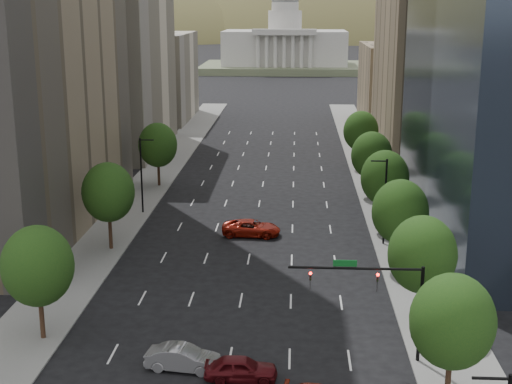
% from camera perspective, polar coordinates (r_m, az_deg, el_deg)
% --- Properties ---
extents(sidewalk_left, '(6.00, 200.00, 0.15)m').
position_cam_1_polar(sidewalk_left, '(81.79, -11.03, -2.58)').
color(sidewalk_left, slate).
rests_on(sidewalk_left, ground).
extents(sidewalk_right, '(6.00, 200.00, 0.15)m').
position_cam_1_polar(sidewalk_right, '(80.11, 11.04, -2.95)').
color(sidewalk_right, slate).
rests_on(sidewalk_right, ground).
extents(midrise_cream_left, '(14.00, 30.00, 35.00)m').
position_cam_1_polar(midrise_cream_left, '(122.40, -10.92, 11.41)').
color(midrise_cream_left, beige).
rests_on(midrise_cream_left, ground).
extents(filler_left, '(14.00, 26.00, 18.00)m').
position_cam_1_polar(filler_left, '(155.19, -7.83, 9.03)').
color(filler_left, beige).
rests_on(filler_left, ground).
extents(parking_tan_right, '(14.00, 30.00, 30.00)m').
position_cam_1_polar(parking_tan_right, '(117.81, 13.47, 9.93)').
color(parking_tan_right, '#8C7759').
rests_on(parking_tan_right, ground).
extents(filler_right, '(14.00, 26.00, 16.00)m').
position_cam_1_polar(filler_right, '(150.92, 11.15, 8.35)').
color(filler_right, '#8C7759').
rests_on(filler_right, ground).
extents(tree_right_0, '(5.20, 5.20, 8.39)m').
position_cam_1_polar(tree_right_0, '(45.73, 15.29, -9.86)').
color(tree_right_0, '#382316').
rests_on(tree_right_0, ground).
extents(tree_right_1, '(5.20, 5.20, 8.75)m').
position_cam_1_polar(tree_right_1, '(55.61, 13.03, -4.85)').
color(tree_right_1, '#382316').
rests_on(tree_right_1, ground).
extents(tree_right_2, '(5.20, 5.20, 8.61)m').
position_cam_1_polar(tree_right_2, '(66.94, 11.34, -1.54)').
color(tree_right_2, '#382316').
rests_on(tree_right_2, ground).
extents(tree_right_3, '(5.20, 5.20, 8.89)m').
position_cam_1_polar(tree_right_3, '(78.37, 10.16, 1.12)').
color(tree_right_3, '#382316').
rests_on(tree_right_3, ground).
extents(tree_right_4, '(5.20, 5.20, 8.46)m').
position_cam_1_polar(tree_right_4, '(92.04, 9.14, 2.90)').
color(tree_right_4, '#382316').
rests_on(tree_right_4, ground).
extents(tree_right_5, '(5.20, 5.20, 8.75)m').
position_cam_1_polar(tree_right_5, '(107.64, 8.31, 4.79)').
color(tree_right_5, '#382316').
rests_on(tree_right_5, ground).
extents(tree_left_0, '(5.20, 5.20, 8.75)m').
position_cam_1_polar(tree_left_0, '(54.22, -16.90, -5.63)').
color(tree_left_0, '#382316').
rests_on(tree_left_0, ground).
extents(tree_left_1, '(5.20, 5.20, 8.97)m').
position_cam_1_polar(tree_left_1, '(72.38, -11.62, -0.03)').
color(tree_left_1, '#382316').
rests_on(tree_left_1, ground).
extents(tree_left_2, '(5.20, 5.20, 8.68)m').
position_cam_1_polar(tree_left_2, '(97.17, -7.78, 3.70)').
color(tree_left_2, '#382316').
rests_on(tree_left_2, ground).
extents(streetlight_rn, '(1.70, 0.20, 9.00)m').
position_cam_1_polar(streetlight_rn, '(73.75, 10.14, -0.58)').
color(streetlight_rn, black).
rests_on(streetlight_rn, ground).
extents(streetlight_ln, '(1.70, 0.20, 9.00)m').
position_cam_1_polar(streetlight_ln, '(84.78, -9.02, 1.47)').
color(streetlight_ln, black).
rests_on(streetlight_ln, ground).
extents(traffic_signal, '(9.12, 0.40, 7.38)m').
position_cam_1_polar(traffic_signal, '(49.75, 10.15, -7.77)').
color(traffic_signal, black).
rests_on(traffic_signal, ground).
extents(capitol, '(60.00, 40.00, 35.20)m').
position_cam_1_polar(capitol, '(265.83, 2.29, 11.37)').
color(capitol, '#596647').
rests_on(capitol, ground).
extents(foothills, '(720.00, 413.00, 263.00)m').
position_cam_1_polar(foothills, '(618.87, 6.05, 8.90)').
color(foothills, olive).
rests_on(foothills, ground).
extents(car_maroon, '(4.85, 2.03, 1.64)m').
position_cam_1_polar(car_maroon, '(48.59, -1.21, -13.79)').
color(car_maroon, '#4B0C11').
rests_on(car_maroon, ground).
extents(car_silver, '(5.25, 2.40, 1.67)m').
position_cam_1_polar(car_silver, '(50.04, -5.79, -12.95)').
color(car_silver, gray).
rests_on(car_silver, ground).
extents(car_red_far, '(6.31, 3.15, 1.72)m').
position_cam_1_polar(car_red_far, '(76.65, -0.37, -2.86)').
color(car_red_far, maroon).
rests_on(car_red_far, ground).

